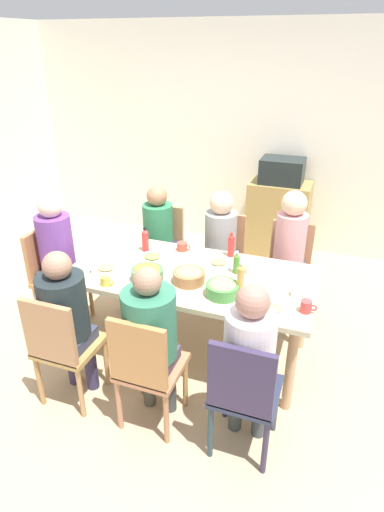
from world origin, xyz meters
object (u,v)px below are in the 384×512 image
plate_1 (218,263)px  microwave (282,171)px  chair_1 (53,271)px  cup_1 (297,291)px  bowl_0 (189,276)px  cup_4 (251,268)px  chair_6 (244,391)px  cup_5 (306,306)px  bottle_3 (240,280)px  side_cabinet (277,219)px  person_1 (58,250)px  bowl_1 (147,273)px  chair_3 (222,255)px  cup_2 (85,267)px  chair_4 (146,366)px  person_5 (289,246)px  bowl_2 (222,289)px  plate_3 (271,309)px  chair_5 (288,265)px  chair_2 (162,245)px  plate_2 (107,269)px  cup_0 (182,247)px  bottle_1 (231,245)px  person_4 (151,332)px  person_2 (158,232)px  bottle_2 (237,263)px  person_3 (220,240)px  dining_table (192,282)px  bottle_0 (145,240)px  person_6 (249,355)px  cup_3 (106,281)px  chair_0 (62,344)px

plate_1 → microwave: size_ratio=0.47×
chair_1 → cup_1: bearing=-1.5°
bowl_0 → cup_4: bearing=35.3°
chair_6 → cup_5: size_ratio=8.13×
bottle_3 → side_cabinet: 2.34m
person_1 → bowl_1: (0.96, -0.21, 0.06)m
chair_3 → microwave: 1.41m
chair_6 → cup_2: (-1.42, 0.58, 0.28)m
chair_4 → bowl_1: (-0.28, 0.64, 0.29)m
bowl_0 → person_5: bearing=55.6°
chair_3 → bowl_2: chair_3 is taller
microwave → plate_3: bearing=-81.6°
plate_1 → bowl_0: (-0.13, -0.34, 0.04)m
chair_5 → plate_1: 0.84m
bottle_3 → chair_2: bearing=135.8°
person_5 → plate_2: bearing=-143.6°
cup_1 → plate_3: bearing=-117.3°
chair_2 → chair_5: same height
chair_2 → chair_4: (0.63, -1.70, 0.00)m
person_5 → bottle_3: 0.97m
bowl_0 → cup_0: 0.54m
chair_4 → plate_3: 0.90m
bottle_1 → person_4: bearing=-100.0°
person_2 → bowl_2: bearing=-46.1°
plate_2 → person_2: bearing=89.3°
cup_2 → bottle_2: bearing=19.5°
chair_2 → plate_3: (1.31, -1.16, 0.25)m
person_3 → cup_2: person_3 is taller
dining_table → bottle_0: size_ratio=8.94×
plate_2 → cup_4: (1.08, 0.34, 0.04)m
plate_3 → cup_2: 1.46m
chair_1 → bowl_1: size_ratio=3.74×
chair_5 → bowl_2: (-0.32, -1.08, 0.29)m
bowl_2 → person_4: bearing=-120.5°
chair_1 → cup_4: bearing=5.0°
chair_2 → person_2: 0.20m
person_6 → microwave: 2.91m
cup_2 → cup_3: 0.28m
chair_2 → bowl_2: 1.46m
cup_5 → bottle_2: (-0.57, 0.36, 0.04)m
person_2 → person_6: (1.27, -1.51, 0.02)m
chair_6 → chair_5: bearing=90.0°
chair_0 → chair_6: bearing=0.0°
chair_5 → cup_0: (-0.85, -0.50, 0.27)m
bowl_0 → bottle_0: (-0.54, 0.37, 0.05)m
chair_2 → cup_5: size_ratio=8.13×
plate_2 → bottle_1: 1.03m
dining_table → person_5: (0.63, 0.76, 0.08)m
bowl_2 → cup_3: size_ratio=2.21×
person_2 → bottle_0: bearing=-76.6°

